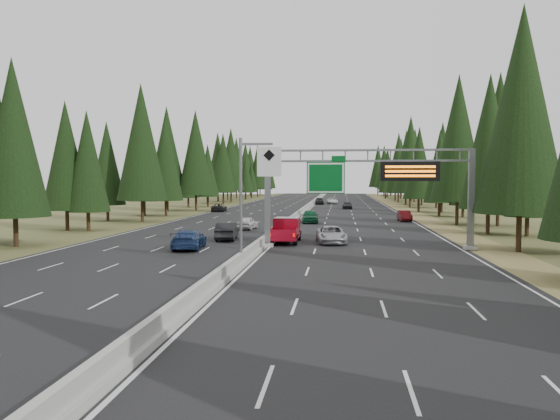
{
  "coord_description": "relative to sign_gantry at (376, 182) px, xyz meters",
  "views": [
    {
      "loc": [
        6.18,
        -8.43,
        5.47
      ],
      "look_at": [
        3.01,
        20.0,
        3.89
      ],
      "focal_mm": 35.0,
      "sensor_mm": 36.0,
      "label": 1
    }
  ],
  "objects": [
    {
      "name": "car_onc_far",
      "position": [
        -23.42,
        48.12,
        -4.53
      ],
      "size": [
        2.58,
        4.94,
        1.33
      ],
      "primitive_type": "imported",
      "rotation": [
        0.0,
        0.0,
        3.22
      ],
      "color": "black",
      "rests_on": "road"
    },
    {
      "name": "car_ahead_dkgrey",
      "position": [
        -1.51,
        59.35,
        -4.55
      ],
      "size": [
        1.8,
        4.38,
        1.27
      ],
      "primitive_type": "imported",
      "rotation": [
        0.0,
        0.0,
        0.0
      ],
      "color": "black",
      "rests_on": "road"
    },
    {
      "name": "tree_row_right",
      "position": [
        12.81,
        41.0,
        4.08
      ],
      "size": [
        11.87,
        242.51,
        18.68
      ],
      "color": "black",
      "rests_on": "ground"
    },
    {
      "name": "car_onc_blue",
      "position": [
        -14.47,
        -2.09,
        -4.42
      ],
      "size": [
        2.63,
        5.45,
        1.53
      ],
      "primitive_type": "imported",
      "rotation": [
        0.0,
        0.0,
        3.24
      ],
      "color": "navy",
      "rests_on": "road"
    },
    {
      "name": "sign_gantry",
      "position": [
        0.0,
        0.0,
        0.0
      ],
      "size": [
        16.75,
        0.98,
        7.8
      ],
      "color": "slate",
      "rests_on": "road"
    },
    {
      "name": "tree_row_left",
      "position": [
        -31.11,
        34.75,
        4.34
      ],
      "size": [
        12.06,
        240.74,
        18.79
      ],
      "color": "black",
      "rests_on": "ground"
    },
    {
      "name": "shoulder_right",
      "position": [
        8.88,
        45.12,
        -5.24
      ],
      "size": [
        3.6,
        260.0,
        0.06
      ],
      "primitive_type": "cube",
      "color": "olive",
      "rests_on": "ground"
    },
    {
      "name": "shoulder_left",
      "position": [
        -26.72,
        45.12,
        -5.24
      ],
      "size": [
        3.6,
        260.0,
        0.06
      ],
      "primitive_type": "cube",
      "color": "#4A5126",
      "rests_on": "ground"
    },
    {
      "name": "road",
      "position": [
        -8.92,
        45.12,
        -5.23
      ],
      "size": [
        32.0,
        260.0,
        0.08
      ],
      "primitive_type": "cube",
      "color": "black",
      "rests_on": "ground"
    },
    {
      "name": "red_pickup",
      "position": [
        -7.42,
        3.68,
        -4.03
      ],
      "size": [
        2.29,
        6.42,
        2.09
      ],
      "color": "black",
      "rests_on": "road"
    },
    {
      "name": "car_onc_white",
      "position": [
        -12.84,
        15.26,
        -4.49
      ],
      "size": [
        2.06,
        4.22,
        1.39
      ],
      "primitive_type": "imported",
      "rotation": [
        0.0,
        0.0,
        3.04
      ],
      "color": "silver",
      "rests_on": "road"
    },
    {
      "name": "car_ahead_dkred",
      "position": [
        5.58,
        29.17,
        -4.51
      ],
      "size": [
        1.67,
        4.22,
        1.37
      ],
      "primitive_type": "imported",
      "rotation": [
        0.0,
        0.0,
        0.05
      ],
      "color": "#570C0F",
      "rests_on": "road"
    },
    {
      "name": "silver_minivan",
      "position": [
        -3.52,
        3.22,
        -4.47
      ],
      "size": [
        2.88,
        5.41,
        1.45
      ],
      "primitive_type": "imported",
      "rotation": [
        0.0,
        0.0,
        0.09
      ],
      "color": "#A9A9AE",
      "rests_on": "road"
    },
    {
      "name": "hov_sign_pole",
      "position": [
        -8.33,
        -9.92,
        -0.54
      ],
      "size": [
        2.8,
        0.5,
        8.0
      ],
      "color": "slate",
      "rests_on": "road"
    },
    {
      "name": "median_barrier",
      "position": [
        -8.92,
        45.12,
        -4.85
      ],
      "size": [
        0.7,
        260.0,
        0.85
      ],
      "color": "#979892",
      "rests_on": "road"
    },
    {
      "name": "car_ahead_green",
      "position": [
        -6.54,
        25.08,
        -4.36
      ],
      "size": [
        2.28,
        4.98,
        1.66
      ],
      "primitive_type": "imported",
      "rotation": [
        0.0,
        0.0,
        0.07
      ],
      "color": "#135732",
      "rests_on": "road"
    },
    {
      "name": "car_ahead_white",
      "position": [
        -4.64,
        81.18,
        -4.53
      ],
      "size": [
        2.67,
        4.97,
        1.33
      ],
      "primitive_type": "imported",
      "rotation": [
        0.0,
        0.0,
        0.1
      ],
      "color": "white",
      "rests_on": "road"
    },
    {
      "name": "car_onc_near",
      "position": [
        -12.89,
        4.66,
        -4.4
      ],
      "size": [
        2.14,
        4.92,
        1.57
      ],
      "primitive_type": "imported",
      "rotation": [
        0.0,
        0.0,
        3.24
      ],
      "color": "black",
      "rests_on": "road"
    },
    {
      "name": "car_ahead_far",
      "position": [
        -7.42,
        76.95,
        -4.41
      ],
      "size": [
        2.2,
        4.68,
        1.55
      ],
      "primitive_type": "imported",
      "rotation": [
        0.0,
        0.0,
        0.08
      ],
      "color": "black",
      "rests_on": "road"
    }
  ]
}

